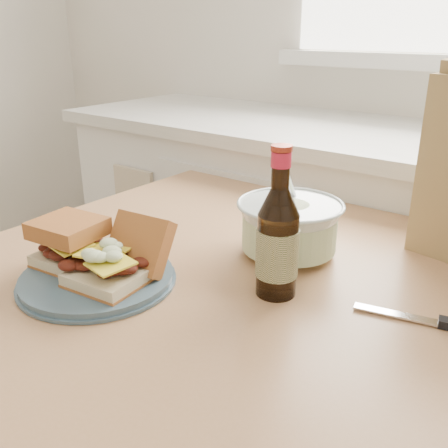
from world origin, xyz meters
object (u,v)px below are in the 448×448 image
Objects in this scene: beer_bottle at (278,241)px; coleslaw_bowl at (289,229)px; dining_table at (219,326)px; plate at (97,278)px.

coleslaw_bowl is at bearing 119.82° from beer_bottle.
plate reaches higher than dining_table.
beer_bottle is (0.06, -0.15, 0.04)m from coleslaw_bowl.
beer_bottle is (0.26, 0.16, 0.09)m from plate.
beer_bottle reaches higher than dining_table.
dining_table is 0.23m from coleslaw_bowl.
dining_table is 4.82× the size of coleslaw_bowl.
dining_table is at bearing 49.95° from plate.
coleslaw_bowl is (0.20, 0.30, 0.04)m from plate.
coleslaw_bowl is 0.81× the size of beer_bottle.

